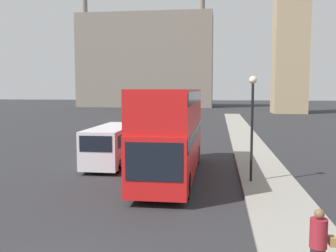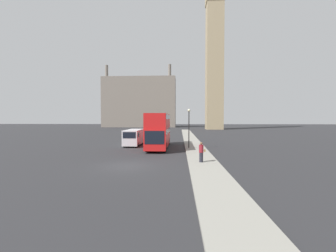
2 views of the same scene
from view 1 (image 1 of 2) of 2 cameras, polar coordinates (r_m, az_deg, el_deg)
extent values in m
cube|color=slate|center=(98.18, -3.34, 9.80)|extent=(34.07, 11.44, 23.35)
cylinder|color=slate|center=(99.43, -12.60, 17.92)|extent=(1.37, 1.37, 5.14)
cube|color=red|center=(18.94, 0.53, -3.33)|extent=(2.44, 10.50, 2.41)
cube|color=red|center=(18.73, 0.54, 2.95)|extent=(2.44, 10.29, 1.74)
cube|color=black|center=(18.84, 0.54, -0.99)|extent=(2.48, 10.08, 0.55)
cube|color=black|center=(18.72, 0.54, 4.46)|extent=(2.48, 9.87, 0.55)
cube|color=black|center=(13.76, -2.20, -5.51)|extent=(2.14, 0.03, 1.44)
cylinder|color=black|center=(15.72, -4.36, -8.75)|extent=(0.68, 1.11, 1.11)
cylinder|color=black|center=(15.46, 2.08, -8.99)|extent=(0.68, 1.11, 1.11)
cylinder|color=black|center=(22.81, -0.51, -4.24)|extent=(0.68, 1.11, 1.11)
cylinder|color=black|center=(22.63, 3.90, -4.33)|extent=(0.68, 1.11, 1.11)
cube|color=silver|center=(22.35, -8.43, -2.72)|extent=(2.02, 6.17, 2.06)
cube|color=black|center=(19.36, -10.99, -2.69)|extent=(1.72, 0.02, 0.82)
cube|color=black|center=(20.38, -10.01, -2.26)|extent=(2.05, 1.11, 0.66)
cylinder|color=black|center=(20.76, -12.03, -5.83)|extent=(0.51, 0.77, 0.77)
cylinder|color=black|center=(20.30, -7.97, -6.01)|extent=(0.51, 0.77, 0.77)
cylinder|color=black|center=(24.68, -8.75, -3.96)|extent=(0.51, 0.77, 0.77)
cylinder|color=black|center=(24.30, -5.30, -4.06)|extent=(0.51, 0.77, 0.77)
cylinder|color=maroon|center=(9.16, 21.96, -14.92)|extent=(0.38, 0.38, 0.65)
sphere|color=brown|center=(9.02, 22.06, -12.31)|extent=(0.22, 0.22, 0.22)
cube|color=olive|center=(9.29, 23.72, -15.76)|extent=(0.12, 0.24, 0.20)
cylinder|color=black|center=(17.86, 12.66, -1.04)|extent=(0.12, 0.12, 4.56)
sphere|color=beige|center=(17.75, 12.83, 6.87)|extent=(0.36, 0.36, 0.36)
camera|label=2|loc=(10.73, -174.36, -9.01)|focal=24.00mm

